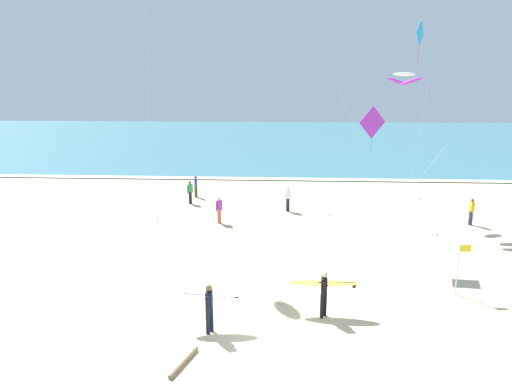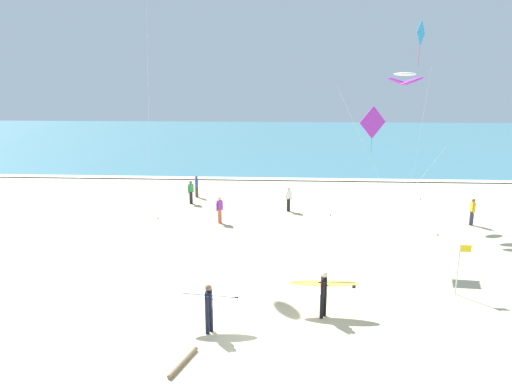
# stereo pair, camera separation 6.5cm
# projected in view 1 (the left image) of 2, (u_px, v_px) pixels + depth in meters

# --- Properties ---
(ground_plane) EXTENTS (160.00, 160.00, 0.00)m
(ground_plane) POSITION_uv_depth(u_px,v_px,m) (278.00, 347.00, 14.27)
(ground_plane) COLOR beige
(ocean_water) EXTENTS (160.00, 60.00, 0.08)m
(ocean_water) POSITION_uv_depth(u_px,v_px,m) (282.00, 139.00, 67.88)
(ocean_water) COLOR teal
(ocean_water) RESTS_ON ground
(shoreline_foam) EXTENTS (160.00, 1.07, 0.01)m
(shoreline_foam) POSITION_uv_depth(u_px,v_px,m) (281.00, 179.00, 39.02)
(shoreline_foam) COLOR white
(shoreline_foam) RESTS_ON ocean_water
(surfer_lead) EXTENTS (2.57, 0.96, 1.71)m
(surfer_lead) POSITION_uv_depth(u_px,v_px,m) (324.00, 287.00, 16.05)
(surfer_lead) COLOR black
(surfer_lead) RESTS_ON ground
(surfer_trailing) EXTENTS (2.11, 0.92, 1.71)m
(surfer_trailing) POSITION_uv_depth(u_px,v_px,m) (210.00, 301.00, 15.01)
(surfer_trailing) COLOR black
(surfer_trailing) RESTS_ON ground
(kite_diamond_violet_near) EXTENTS (4.99, 2.79, 7.03)m
(kite_diamond_violet_near) POSITION_uv_depth(u_px,v_px,m) (374.00, 125.00, 21.26)
(kite_diamond_violet_near) COLOR purple
(kite_diamond_violet_near) RESTS_ON ground
(kite_diamond_cobalt_mid) EXTENTS (2.03, 3.13, 11.77)m
(kite_diamond_cobalt_mid) POSITION_uv_depth(u_px,v_px,m) (420.00, 38.00, 27.67)
(kite_diamond_cobalt_mid) COLOR #2D99DB
(kite_diamond_cobalt_mid) RESTS_ON ground
(kite_arc_ivory_high) EXTENTS (4.91, 2.86, 8.66)m
(kite_arc_ivory_high) POSITION_uv_depth(u_px,v_px,m) (404.00, 79.00, 26.72)
(kite_arc_ivory_high) COLOR purple
(kite_arc_ivory_high) RESTS_ON ground
(bystander_yellow_top) EXTENTS (0.22, 0.50, 1.59)m
(bystander_yellow_top) POSITION_uv_depth(u_px,v_px,m) (471.00, 211.00, 26.39)
(bystander_yellow_top) COLOR #2D334C
(bystander_yellow_top) RESTS_ON ground
(bystander_white_top) EXTENTS (0.42, 0.33, 1.59)m
(bystander_white_top) POSITION_uv_depth(u_px,v_px,m) (288.00, 199.00, 29.26)
(bystander_white_top) COLOR black
(bystander_white_top) RESTS_ON ground
(bystander_green_top) EXTENTS (0.34, 0.41, 1.59)m
(bystander_green_top) POSITION_uv_depth(u_px,v_px,m) (190.00, 192.00, 31.09)
(bystander_green_top) COLOR black
(bystander_green_top) RESTS_ON ground
(bystander_purple_top) EXTENTS (0.35, 0.40, 1.59)m
(bystander_purple_top) POSITION_uv_depth(u_px,v_px,m) (219.00, 210.00, 26.75)
(bystander_purple_top) COLOR #D8593F
(bystander_purple_top) RESTS_ON ground
(bystander_blue_top) EXTENTS (0.29, 0.47, 1.59)m
(bystander_blue_top) POSITION_uv_depth(u_px,v_px,m) (196.00, 186.00, 32.92)
(bystander_blue_top) COLOR #4C3D2D
(bystander_blue_top) RESTS_ON ground
(lifeguard_flag) EXTENTS (0.45, 0.05, 2.10)m
(lifeguard_flag) POSITION_uv_depth(u_px,v_px,m) (460.00, 264.00, 17.56)
(lifeguard_flag) COLOR silver
(lifeguard_flag) RESTS_ON ground
(driftwood_log) EXTENTS (0.61, 1.51, 0.14)m
(driftwood_log) POSITION_uv_depth(u_px,v_px,m) (184.00, 362.00, 13.36)
(driftwood_log) COLOR #846B4C
(driftwood_log) RESTS_ON ground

